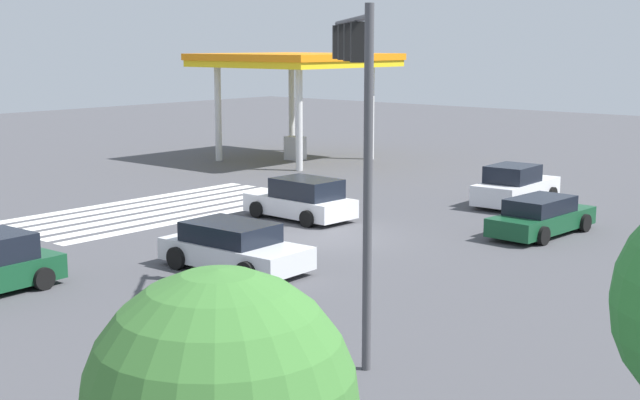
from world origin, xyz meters
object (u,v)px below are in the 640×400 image
Objects in this scene: car_0 at (541,217)px; car_3 at (302,200)px; car_1 at (515,187)px; car_2 at (234,247)px; traffic_signal_mast at (355,91)px.

car_3 is at bearing 114.81° from car_0.
car_1 is 1.00× the size of car_2.
traffic_signal_mast reaches higher than car_1.
car_3 reaches higher than car_2.
car_1 is 1.06× the size of car_3.
traffic_signal_mast is at bearing 139.10° from car_3.
car_0 is at bearing -37.49° from traffic_signal_mast.
car_3 is at bearing 146.81° from car_1.
traffic_signal_mast is 8.04m from car_2.
car_2 is 7.69m from car_3.
car_2 is at bearing 119.35° from car_3.
car_1 is (-16.73, -5.02, -4.67)m from traffic_signal_mast.
car_0 is 11.05m from car_2.
car_2 is at bearing 25.45° from traffic_signal_mast.
car_0 is 1.04× the size of car_2.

